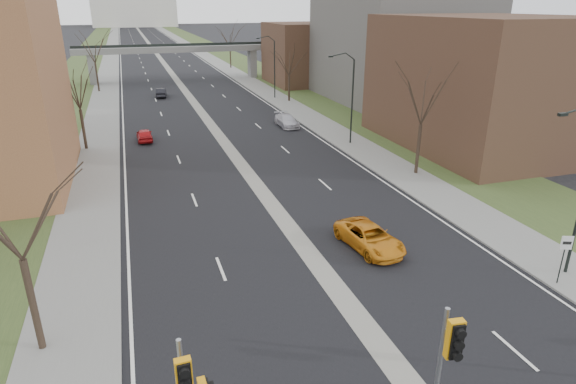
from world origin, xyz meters
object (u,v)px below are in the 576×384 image
car_right_mid (287,121)px  car_right_near (370,237)px  signal_pole_median (446,364)px  car_left_far (161,93)px  car_left_near (144,135)px  speed_limit_sign (564,251)px

car_right_mid → car_right_near: bearing=-99.5°
signal_pole_median → car_right_near: (4.52, 12.96, -3.04)m
car_right_near → car_left_far: bearing=90.4°
car_left_near → car_right_mid: bearing=-175.7°
car_left_near → car_right_mid: 15.65m
signal_pole_median → car_left_near: size_ratio=1.45×
car_right_near → car_right_mid: 29.54m
car_left_near → car_left_far: bearing=-99.0°
speed_limit_sign → car_right_near: speed_limit_sign is taller
car_left_near → car_right_near: size_ratio=0.76×
signal_pole_median → car_left_near: signal_pole_median is taller
car_left_far → car_right_mid: 26.26m
car_left_far → car_right_mid: bearing=123.7°
car_left_near → car_right_mid: (15.59, 1.40, 0.05)m
signal_pole_median → car_left_far: (-2.95, 65.49, -3.05)m
signal_pole_median → speed_limit_sign: (11.57, 6.57, -1.81)m
signal_pole_median → car_left_far: signal_pole_median is taller
signal_pole_median → car_left_far: size_ratio=1.33×
car_right_near → car_right_mid: same height
speed_limit_sign → car_left_far: bearing=125.1°
speed_limit_sign → car_right_near: (-7.05, 6.40, -1.23)m
car_right_near → car_right_mid: (4.57, 29.18, 0.00)m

